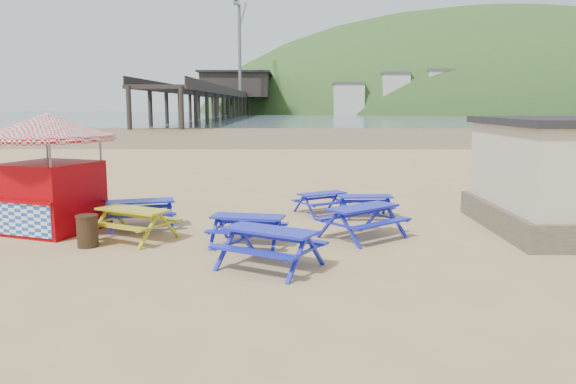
{
  "coord_description": "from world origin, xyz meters",
  "views": [
    {
      "loc": [
        1.22,
        -14.55,
        3.51
      ],
      "look_at": [
        1.11,
        1.5,
        1.0
      ],
      "focal_mm": 35.0,
      "sensor_mm": 36.0,
      "label": 1
    }
  ],
  "objects_px": {
    "picnic_table_blue_a": "(141,214)",
    "picnic_table_yellow": "(133,224)",
    "litter_bin": "(87,231)",
    "picnic_table_blue_b": "(365,207)",
    "ice_cream_kiosk": "(49,158)"
  },
  "relations": [
    {
      "from": "picnic_table_blue_a",
      "to": "picnic_table_yellow",
      "type": "relative_size",
      "value": 0.91
    },
    {
      "from": "picnic_table_blue_a",
      "to": "ice_cream_kiosk",
      "type": "xyz_separation_m",
      "value": [
        -2.34,
        -0.46,
        1.67
      ]
    },
    {
      "from": "picnic_table_blue_a",
      "to": "picnic_table_blue_b",
      "type": "height_order",
      "value": "picnic_table_blue_a"
    },
    {
      "from": "ice_cream_kiosk",
      "to": "litter_bin",
      "type": "xyz_separation_m",
      "value": [
        1.61,
        -1.75,
        -1.66
      ]
    },
    {
      "from": "picnic_table_blue_a",
      "to": "picnic_table_yellow",
      "type": "xyz_separation_m",
      "value": [
        0.2,
        -1.46,
        0.02
      ]
    },
    {
      "from": "picnic_table_blue_a",
      "to": "picnic_table_yellow",
      "type": "height_order",
      "value": "picnic_table_yellow"
    },
    {
      "from": "picnic_table_yellow",
      "to": "ice_cream_kiosk",
      "type": "relative_size",
      "value": 0.52
    },
    {
      "from": "picnic_table_blue_b",
      "to": "ice_cream_kiosk",
      "type": "distance_m",
      "value": 9.35
    },
    {
      "from": "picnic_table_blue_a",
      "to": "litter_bin",
      "type": "xyz_separation_m",
      "value": [
        -0.73,
        -2.22,
        0.01
      ]
    },
    {
      "from": "picnic_table_blue_b",
      "to": "picnic_table_yellow",
      "type": "xyz_separation_m",
      "value": [
        -6.44,
        -2.95,
        0.06
      ]
    },
    {
      "from": "picnic_table_yellow",
      "to": "ice_cream_kiosk",
      "type": "distance_m",
      "value": 3.19
    },
    {
      "from": "picnic_table_blue_b",
      "to": "litter_bin",
      "type": "height_order",
      "value": "litter_bin"
    },
    {
      "from": "picnic_table_blue_a",
      "to": "ice_cream_kiosk",
      "type": "height_order",
      "value": "ice_cream_kiosk"
    },
    {
      "from": "picnic_table_blue_a",
      "to": "litter_bin",
      "type": "relative_size",
      "value": 2.8
    },
    {
      "from": "picnic_table_yellow",
      "to": "litter_bin",
      "type": "bearing_deg",
      "value": -113.44
    }
  ]
}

